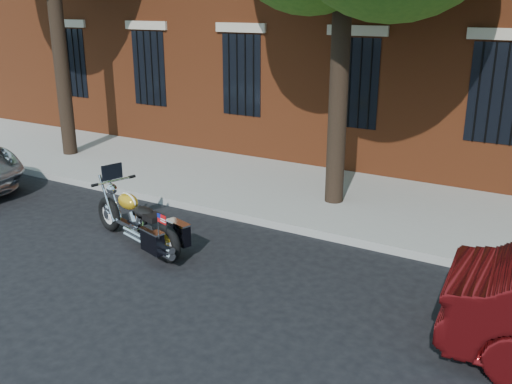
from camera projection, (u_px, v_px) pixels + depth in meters
The scene contains 4 objects.
ground at pixel (235, 254), 9.34m from camera, with size 120.00×120.00×0.00m, color black.
curb at pixel (275, 224), 10.44m from camera, with size 40.00×0.16×0.15m, color gray.
sidewalk at pixel (318, 195), 11.98m from camera, with size 40.00×3.60×0.15m, color gray.
motorcycle at pixel (140, 224), 9.46m from camera, with size 2.39×1.20×1.29m.
Camera 1 is at (4.64, -7.17, 3.92)m, focal length 40.00 mm.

